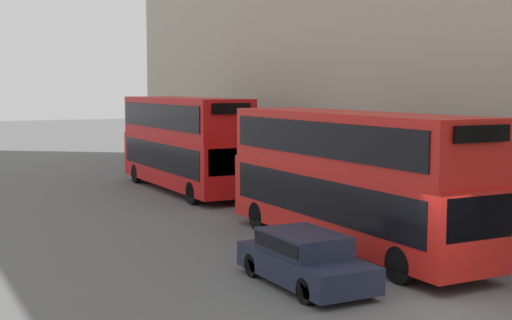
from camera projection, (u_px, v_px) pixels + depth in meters
ground_plane at (445, 310)px, 16.29m from camera, size 200.00×200.00×0.00m
bus_leading at (349, 174)px, 22.24m from camera, size 2.59×11.16×4.31m
bus_second_in_queue at (183, 140)px, 34.65m from camera, size 2.59×11.05×4.57m
car_dark_sedan at (304, 257)px, 18.27m from camera, size 1.82×4.30×1.37m
pedestrian at (286, 184)px, 31.86m from camera, size 0.36×0.36×1.66m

